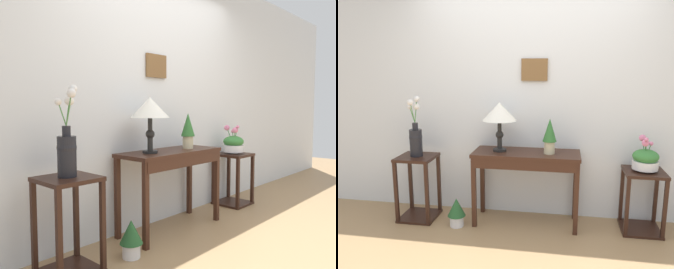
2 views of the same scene
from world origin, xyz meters
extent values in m
cube|color=silver|center=(0.00, 1.39, 1.40)|extent=(9.00, 0.10, 2.80)
cube|color=brown|center=(0.00, 1.33, 1.62)|extent=(0.28, 0.02, 0.23)
cube|color=#52624E|center=(0.00, 1.32, 1.62)|extent=(0.22, 0.01, 0.19)
cube|color=#381E14|center=(-0.05, 1.09, 0.76)|extent=(1.10, 0.43, 0.03)
cube|color=#381E14|center=(-0.05, 0.89, 0.70)|extent=(1.03, 0.03, 0.10)
cube|color=#381E14|center=(-0.57, 0.90, 0.37)|extent=(0.04, 0.04, 0.75)
cube|color=#381E14|center=(0.47, 0.90, 0.37)|extent=(0.05, 0.04, 0.75)
cube|color=#381E14|center=(-0.57, 1.27, 0.37)|extent=(0.04, 0.04, 0.75)
cube|color=#381E14|center=(0.47, 1.27, 0.37)|extent=(0.05, 0.04, 0.75)
cylinder|color=black|center=(-0.33, 1.09, 0.79)|extent=(0.14, 0.14, 0.02)
cylinder|color=black|center=(-0.33, 1.09, 0.88)|extent=(0.05, 0.05, 0.15)
sphere|color=black|center=(-0.33, 1.09, 0.96)|extent=(0.08, 0.08, 0.08)
cylinder|color=black|center=(-0.33, 1.09, 1.03)|extent=(0.04, 0.04, 0.15)
cone|color=white|center=(-0.33, 1.09, 1.20)|extent=(0.35, 0.35, 0.18)
cylinder|color=beige|center=(0.19, 1.06, 0.85)|extent=(0.11, 0.11, 0.13)
cone|color=#2D662D|center=(0.19, 1.06, 1.03)|extent=(0.14, 0.14, 0.23)
cube|color=black|center=(-1.22, 1.01, 0.69)|extent=(0.39, 0.39, 0.03)
cube|color=black|center=(-1.22, 1.01, 0.01)|extent=(0.39, 0.39, 0.03)
cube|color=black|center=(-1.40, 0.84, 0.35)|extent=(0.04, 0.03, 0.65)
cube|color=black|center=(-1.05, 0.84, 0.35)|extent=(0.04, 0.03, 0.65)
cube|color=black|center=(-1.40, 1.18, 0.35)|extent=(0.04, 0.04, 0.65)
cube|color=black|center=(-1.05, 1.18, 0.35)|extent=(0.04, 0.04, 0.65)
cylinder|color=black|center=(-1.22, 1.01, 0.85)|extent=(0.13, 0.13, 0.29)
sphere|color=black|center=(-1.22, 1.01, 0.91)|extent=(0.14, 0.14, 0.14)
cylinder|color=black|center=(-1.22, 1.01, 1.03)|extent=(0.06, 0.06, 0.07)
cylinder|color=#478442|center=(-1.25, 1.01, 1.15)|extent=(0.06, 0.02, 0.17)
sphere|color=white|center=(-1.28, 1.02, 1.23)|extent=(0.05, 0.05, 0.05)
cylinder|color=#478442|center=(-1.20, 1.00, 1.20)|extent=(0.05, 0.03, 0.26)
sphere|color=white|center=(-1.18, 0.99, 1.32)|extent=(0.06, 0.06, 0.06)
cylinder|color=#478442|center=(-1.22, 0.97, 1.18)|extent=(0.01, 0.09, 0.23)
sphere|color=white|center=(-1.23, 0.93, 1.29)|extent=(0.06, 0.06, 0.06)
cylinder|color=#478442|center=(-1.21, 1.01, 1.15)|extent=(0.04, 0.01, 0.18)
sphere|color=white|center=(-1.20, 1.01, 1.24)|extent=(0.07, 0.07, 0.07)
cube|color=black|center=(1.13, 1.11, 0.62)|extent=(0.39, 0.39, 0.03)
cube|color=black|center=(1.13, 1.11, 0.01)|extent=(0.39, 0.39, 0.03)
cube|color=black|center=(0.95, 0.94, 0.32)|extent=(0.03, 0.03, 0.58)
cube|color=black|center=(1.30, 0.94, 0.32)|extent=(0.04, 0.03, 0.58)
cube|color=black|center=(0.95, 1.28, 0.32)|extent=(0.03, 0.04, 0.58)
cube|color=black|center=(1.30, 1.28, 0.32)|extent=(0.04, 0.04, 0.58)
cylinder|color=silver|center=(1.13, 1.11, 0.65)|extent=(0.11, 0.11, 0.02)
cylinder|color=silver|center=(1.13, 1.11, 0.70)|extent=(0.25, 0.25, 0.08)
ellipsoid|color=#387A38|center=(1.13, 1.11, 0.78)|extent=(0.25, 0.25, 0.14)
cylinder|color=#387A38|center=(1.11, 1.15, 0.85)|extent=(0.04, 0.09, 0.21)
sphere|color=pink|center=(1.10, 1.19, 0.95)|extent=(0.07, 0.07, 0.07)
cylinder|color=#387A38|center=(1.12, 1.09, 0.83)|extent=(0.03, 0.05, 0.19)
sphere|color=pink|center=(1.11, 1.07, 0.93)|extent=(0.07, 0.07, 0.07)
cylinder|color=#387A38|center=(1.12, 1.07, 0.85)|extent=(0.03, 0.08, 0.23)
sphere|color=pink|center=(1.10, 1.04, 0.97)|extent=(0.04, 0.04, 0.04)
cylinder|color=#387A38|center=(1.15, 1.13, 0.82)|extent=(0.06, 0.05, 0.17)
sphere|color=pink|center=(1.18, 1.15, 0.90)|extent=(0.04, 0.04, 0.04)
cylinder|color=silver|center=(-0.75, 0.88, 0.06)|extent=(0.14, 0.14, 0.12)
cone|color=#235128|center=(-0.75, 0.88, 0.21)|extent=(0.19, 0.19, 0.19)
camera|label=1|loc=(-2.50, -1.12, 1.19)|focal=36.53mm
camera|label=2|loc=(0.33, -2.29, 1.65)|focal=36.23mm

